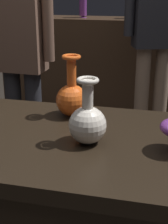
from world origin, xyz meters
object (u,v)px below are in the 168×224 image
Objects in this scene: visitor_center_back at (156,23)px; visitor_near_left at (20,49)px; vase_centerpiece at (88,122)px; shelf_vase_center at (140,1)px; vase_left_accent at (72,97)px; shelf_vase_left at (83,3)px.

visitor_near_left is (-0.83, -0.53, -0.13)m from visitor_center_back.
shelf_vase_center is at bearing 90.77° from vase_centerpiece.
vase_centerpiece is 0.14× the size of visitor_near_left.
vase_centerpiece is 0.91× the size of vase_left_accent.
vase_centerpiece is 2.31m from shelf_vase_left.
shelf_vase_left is at bearing -61.82° from visitor_center_back.
visitor_center_back reaches higher than vase_centerpiece.
shelf_vase_left is (-0.44, 2.00, 0.24)m from vase_left_accent.
shelf_vase_left is at bearing 103.89° from vase_centerpiece.
shelf_vase_left reaches higher than vase_left_accent.
shelf_vase_left is 0.17× the size of visitor_near_left.
vase_left_accent is 1.00m from visitor_near_left.
shelf_vase_center is (0.52, 0.05, 0.02)m from shelf_vase_left.
visitor_center_back is 0.99m from visitor_near_left.
vase_left_accent is 0.16× the size of visitor_near_left.
vase_centerpiece is 0.13× the size of visitor_center_back.
visitor_near_left is (-0.65, -1.23, -0.25)m from shelf_vase_center.
visitor_center_back is at bearing 84.52° from vase_centerpiece.
visitor_near_left is at bearing 124.82° from vase_left_accent.
shelf_vase_left is 0.52m from shelf_vase_center.
vase_centerpiece is 1.58m from visitor_center_back.
shelf_vase_left is 0.81× the size of shelf_vase_center.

